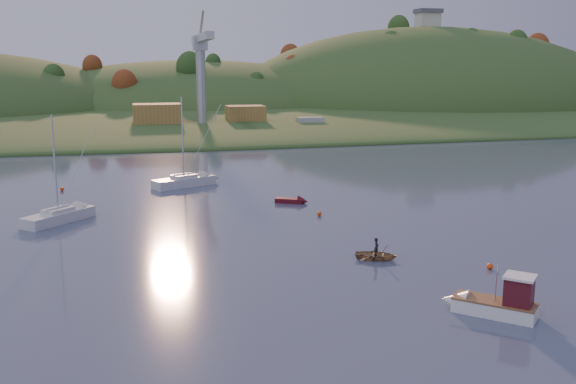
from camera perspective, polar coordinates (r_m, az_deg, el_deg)
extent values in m
plane|color=#37455B|center=(36.84, 12.14, -14.50)|extent=(500.00, 500.00, 0.00)
cube|color=#30451B|center=(260.52, -10.92, 7.46)|extent=(620.00, 220.00, 1.50)
ellipsoid|color=#30451B|center=(195.83, -9.76, 6.35)|extent=(640.00, 150.00, 7.00)
ellipsoid|color=#30451B|center=(241.44, -8.24, 7.27)|extent=(140.00, 120.00, 36.00)
ellipsoid|color=#30451B|center=(250.69, 12.01, 7.28)|extent=(150.00, 130.00, 60.00)
cube|color=beige|center=(250.75, 12.32, 14.71)|extent=(8.00, 6.00, 5.00)
cube|color=#595960|center=(250.98, 12.35, 15.43)|extent=(9.00, 7.00, 1.50)
cube|color=slate|center=(153.64, -6.60, 5.61)|extent=(42.00, 16.00, 2.40)
cube|color=#A76C37|center=(153.16, -11.54, 6.80)|extent=(11.00, 8.00, 4.80)
cube|color=#A76C37|center=(156.59, -3.81, 6.94)|extent=(9.00, 7.00, 4.00)
cylinder|color=#B7B7BC|center=(150.65, -7.73, 9.36)|extent=(2.20, 2.20, 18.00)
cube|color=#B7B7BC|center=(150.67, -7.83, 12.98)|extent=(3.20, 3.20, 3.20)
cube|color=#B7B7BC|center=(141.78, -7.42, 13.51)|extent=(1.80, 18.00, 1.60)
cube|color=#B7B7BC|center=(155.68, -8.06, 13.28)|extent=(1.80, 10.00, 1.60)
cube|color=white|center=(44.01, 17.86, -9.80)|extent=(4.97, 4.94, 0.93)
cone|color=white|center=(44.57, 14.59, -9.35)|extent=(2.59, 2.59, 1.85)
cube|color=brown|center=(43.85, 17.90, -9.21)|extent=(5.00, 4.98, 0.12)
cube|color=#52131B|center=(43.29, 19.85, -8.33)|extent=(2.26, 2.26, 1.85)
cube|color=white|center=(42.99, 19.93, -7.09)|extent=(2.55, 2.55, 0.15)
cylinder|color=silver|center=(43.45, 17.99, -7.70)|extent=(0.10, 0.10, 2.47)
cube|color=silver|center=(69.95, -19.72, -2.12)|extent=(7.14, 7.46, 1.09)
cube|color=silver|center=(69.82, -19.76, -1.64)|extent=(3.33, 3.40, 0.70)
cylinder|color=silver|center=(68.96, -20.02, 2.35)|extent=(0.18, 0.18, 9.93)
cylinder|color=silver|center=(69.77, -19.77, -1.44)|extent=(2.24, 2.42, 0.12)
cylinder|color=silver|center=(69.75, -19.77, -1.36)|extent=(2.15, 2.29, 0.36)
cube|color=silver|center=(86.65, -9.23, 0.89)|extent=(8.80, 6.13, 1.18)
cube|color=silver|center=(86.54, -9.24, 1.30)|extent=(3.73, 3.16, 0.75)
cylinder|color=silver|center=(85.81, -9.35, 4.79)|extent=(0.18, 0.18, 10.70)
cylinder|color=silver|center=(86.50, -9.25, 1.46)|extent=(3.11, 1.64, 0.12)
cylinder|color=silver|center=(86.48, -9.25, 1.53)|extent=(2.84, 1.66, 0.36)
imported|color=#947951|center=(53.98, 7.85, -5.58)|extent=(4.19, 3.76, 0.71)
imported|color=black|center=(53.86, 7.86, -5.14)|extent=(0.60, 0.69, 1.59)
cube|color=#500B15|center=(75.27, 0.14, -0.76)|extent=(3.50, 2.72, 0.55)
cone|color=#500B15|center=(74.89, 1.35, -0.83)|extent=(1.63, 1.70, 1.31)
cube|color=slate|center=(154.39, 1.97, 5.61)|extent=(14.94, 5.68, 1.90)
cube|color=#B7B7BC|center=(154.25, 1.97, 6.20)|extent=(6.43, 3.34, 2.54)
sphere|color=#ED450C|center=(53.38, 17.51, -6.32)|extent=(0.50, 0.50, 0.50)
sphere|color=#ED450C|center=(68.77, 2.79, -1.94)|extent=(0.50, 0.50, 0.50)
sphere|color=#ED450C|center=(87.54, -19.45, 0.27)|extent=(0.50, 0.50, 0.50)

